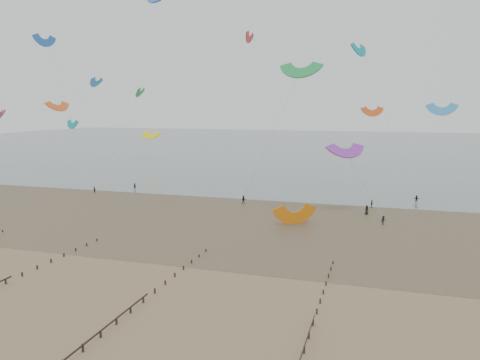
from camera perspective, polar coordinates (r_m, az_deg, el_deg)
name	(u,v)px	position (r m, az deg, el deg)	size (l,w,h in m)	color
ground	(140,278)	(59.32, -12.14, -11.57)	(500.00, 500.00, 0.00)	brown
sea_and_shore	(209,214)	(90.93, -3.85, -4.13)	(500.00, 665.00, 0.03)	#475654
groynes	(67,360)	(42.63, -20.36, -19.84)	(72.16, 50.16, 1.00)	black
kitesurfer_lead	(94,190)	(117.56, -17.32, -1.13)	(0.58, 0.38, 1.60)	black
kitesurfers	(427,209)	(98.19, 21.84, -3.29)	(120.69, 23.06, 1.81)	black
grounded_kite	(295,224)	(83.87, 6.68, -5.31)	(6.94, 3.64, 5.29)	orange
kites_airborne	(247,99)	(141.34, 0.82, 9.85)	(223.11, 101.21, 43.36)	#EC551F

